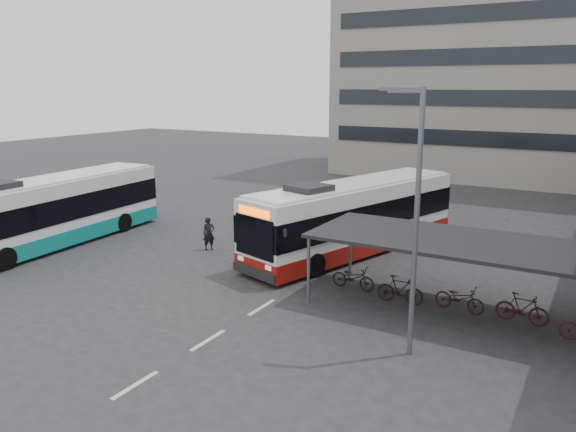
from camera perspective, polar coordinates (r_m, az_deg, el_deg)
The scene contains 10 objects.
ground at distance 21.17m, azimuth -8.45°, elevation -7.88°, with size 120.00×120.00×0.00m, color #28282B.
bike_shelter at distance 19.70m, azimuth 17.12°, elevation -5.26°, with size 10.00×4.00×2.54m.
office_block at distance 51.97m, azimuth 24.11°, elevation 17.55°, with size 30.00×15.00×25.00m, color gray.
road_markings at distance 17.57m, azimuth -8.15°, elevation -12.40°, with size 0.15×7.60×0.01m.
bus_main at distance 25.80m, azimuth 6.72°, elevation -0.18°, with size 5.86×12.15×3.52m.
bus_teal at distance 29.14m, azimuth -22.62°, elevation 0.41°, with size 3.40×12.00×3.50m.
pedestrian at distance 26.43m, azimuth -8.05°, elevation -1.80°, with size 0.57×0.37×1.56m, color black.
lamp_post at distance 15.56m, azimuth 12.62°, elevation 0.73°, with size 1.26×0.61×7.52m.
sign_totem_mid at distance 32.84m, azimuth -20.20°, elevation 1.28°, with size 0.52×0.19×2.41m.
sign_totem_north at distance 36.46m, azimuth -16.26°, elevation 2.81°, with size 0.56×0.21×2.57m.
Camera 1 is at (12.50, -15.32, 7.55)m, focal length 35.00 mm.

